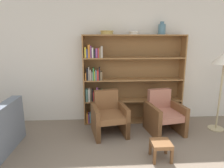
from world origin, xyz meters
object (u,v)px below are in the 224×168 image
(armchair_leather, at_px, (109,115))
(armchair_cushioned, at_px, (164,114))
(floor_lamp, at_px, (224,62))
(bowl_brass, at_px, (134,33))
(bowl_sage, at_px, (107,32))
(footstool, at_px, (161,145))
(vase_tall, at_px, (162,29))
(bookshelf, at_px, (125,80))

(armchair_leather, height_order, armchair_cushioned, same)
(floor_lamp, bearing_deg, bowl_brass, 163.66)
(bowl_sage, xyz_separation_m, footstool, (0.78, -1.47, -1.74))
(floor_lamp, distance_m, footstool, 2.13)
(bowl_brass, height_order, armchair_cushioned, bowl_brass)
(bowl_brass, bearing_deg, armchair_leather, -136.45)
(bowl_brass, distance_m, footstool, 2.29)
(bowl_sage, relative_size, armchair_leather, 0.33)
(bowl_sage, distance_m, armchair_leather, 1.69)
(bowl_brass, bearing_deg, bowl_sage, 180.00)
(vase_tall, bearing_deg, floor_lamp, -24.02)
(armchair_leather, xyz_separation_m, floor_lamp, (2.26, 0.03, 1.05))
(bookshelf, bearing_deg, armchair_leather, -125.10)
(bookshelf, relative_size, armchair_leather, 2.61)
(armchair_cushioned, bearing_deg, vase_tall, -103.87)
(floor_lamp, bearing_deg, vase_tall, 155.98)
(vase_tall, xyz_separation_m, floor_lamp, (1.12, -0.50, -0.63))
(armchair_leather, height_order, floor_lamp, floor_lamp)
(bowl_sage, bearing_deg, vase_tall, 0.00)
(bookshelf, xyz_separation_m, bowl_sage, (-0.40, -0.03, 1.02))
(armchair_cushioned, bearing_deg, bowl_brass, -54.36)
(bowl_brass, xyz_separation_m, vase_tall, (0.58, 0.00, 0.07))
(bowl_brass, height_order, vase_tall, vase_tall)
(armchair_cushioned, bearing_deg, floor_lamp, 170.24)
(vase_tall, relative_size, footstool, 0.85)
(floor_lamp, bearing_deg, armchair_leather, -179.35)
(bowl_brass, bearing_deg, armchair_cushioned, -43.32)
(bowl_brass, bearing_deg, vase_tall, 0.00)
(bookshelf, relative_size, bowl_sage, 7.86)
(bowl_brass, height_order, armchair_leather, bowl_brass)
(floor_lamp, bearing_deg, bookshelf, 164.31)
(bookshelf, distance_m, footstool, 1.71)
(vase_tall, relative_size, floor_lamp, 0.16)
(bowl_sage, distance_m, armchair_cushioned, 2.03)
(bookshelf, relative_size, bowl_brass, 10.83)
(armchair_cushioned, height_order, floor_lamp, floor_lamp)
(vase_tall, height_order, footstool, vase_tall)
(bookshelf, distance_m, armchair_cushioned, 1.08)
(bowl_brass, relative_size, armchair_leather, 0.24)
(footstool, bearing_deg, bowl_sage, 118.04)
(armchair_leather, bearing_deg, bookshelf, -135.75)
(bowl_brass, height_order, floor_lamp, bowl_brass)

